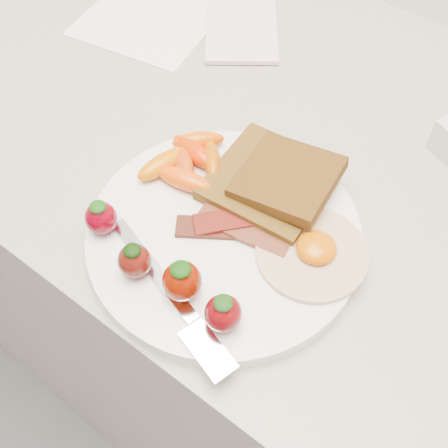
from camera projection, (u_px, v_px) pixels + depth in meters
The scene contains 11 objects.
counter at pixel (276, 318), 1.01m from camera, with size 2.00×0.60×0.90m, color gray.
plate at pixel (224, 235), 0.56m from camera, with size 0.27×0.27×0.02m, color white.
toast_lower at pixel (270, 182), 0.57m from camera, with size 0.11×0.11×0.01m, color #412807.
toast_upper at pixel (287, 178), 0.56m from camera, with size 0.09×0.09×0.01m, color #3D2504.
fried_egg at pixel (313, 252), 0.53m from camera, with size 0.13×0.13×0.02m.
bacon_strips at pixel (237, 225), 0.55m from camera, with size 0.11×0.10×0.01m.
baby_carrots at pixel (188, 161), 0.59m from camera, with size 0.08×0.11×0.02m.
strawberries at pixel (163, 269), 0.50m from camera, with size 0.19×0.05×0.04m.
fork at pixel (177, 304), 0.50m from camera, with size 0.18×0.08×0.00m.
paper_sheet at pixel (161, 6), 0.79m from camera, with size 0.17×0.23×0.00m, color white.
notepad at pixel (242, 30), 0.75m from camera, with size 0.09×0.14×0.01m, color #F8D5D8.
Camera 1 is at (0.19, 1.29, 1.37)m, focal length 45.00 mm.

